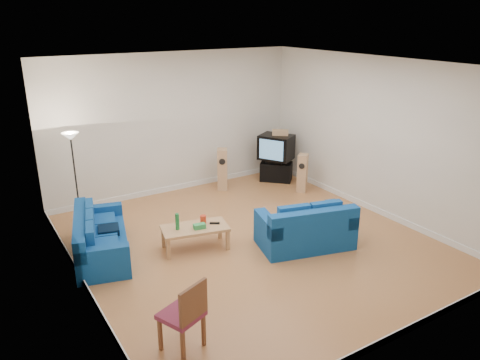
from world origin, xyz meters
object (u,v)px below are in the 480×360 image
sofa_loveseat (306,231)px  tv_stand (276,171)px  sofa_three_seat (99,241)px  television (276,147)px  coffee_table (195,230)px

sofa_loveseat → tv_stand: size_ratio=2.36×
sofa_three_seat → television: 5.14m
sofa_loveseat → tv_stand: 3.56m
coffee_table → tv_stand: tv_stand is taller
sofa_three_seat → tv_stand: size_ratio=2.70×
coffee_table → television: 4.02m
tv_stand → television: (-0.02, 0.01, 0.63)m
coffee_table → tv_stand: 4.01m
sofa_loveseat → coffee_table: size_ratio=1.44×
sofa_loveseat → coffee_table: bearing=164.9°
sofa_loveseat → coffee_table: (-1.72, 0.98, 0.06)m
television → sofa_three_seat: bearing=-102.3°
sofa_three_seat → sofa_loveseat: sofa_loveseat is taller
coffee_table → sofa_three_seat: bearing=157.0°
sofa_three_seat → sofa_loveseat: 3.64m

